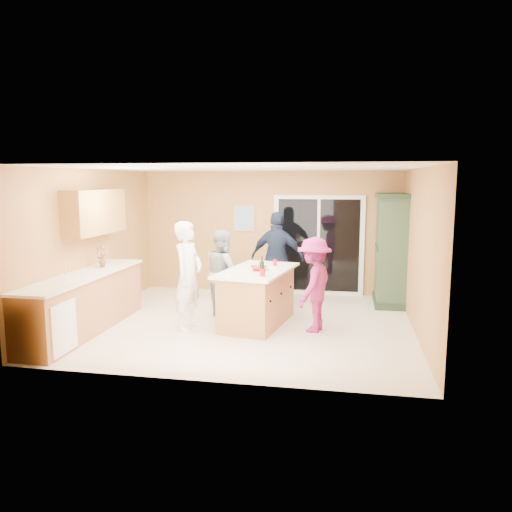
% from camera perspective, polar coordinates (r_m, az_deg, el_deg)
% --- Properties ---
extents(floor, '(5.50, 5.50, 0.00)m').
position_cam_1_polar(floor, '(8.54, -1.12, -7.73)').
color(floor, beige).
rests_on(floor, ground).
extents(ceiling, '(5.50, 5.00, 0.10)m').
position_cam_1_polar(ceiling, '(8.19, -1.18, 10.00)').
color(ceiling, white).
rests_on(ceiling, wall_back).
extents(wall_back, '(5.50, 0.10, 2.60)m').
position_cam_1_polar(wall_back, '(10.71, 1.55, 2.71)').
color(wall_back, tan).
rests_on(wall_back, ground).
extents(wall_front, '(5.50, 0.10, 2.60)m').
position_cam_1_polar(wall_front, '(5.87, -6.08, -2.25)').
color(wall_front, tan).
rests_on(wall_front, ground).
extents(wall_left, '(0.10, 5.00, 2.60)m').
position_cam_1_polar(wall_left, '(9.22, -18.14, 1.32)').
color(wall_left, tan).
rests_on(wall_left, ground).
extents(wall_right, '(0.10, 5.00, 2.60)m').
position_cam_1_polar(wall_right, '(8.17, 18.10, 0.44)').
color(wall_right, tan).
rests_on(wall_right, ground).
extents(left_cabinet_run, '(0.65, 3.05, 1.24)m').
position_cam_1_polar(left_cabinet_run, '(8.32, -19.49, -5.37)').
color(left_cabinet_run, '#AC6943').
rests_on(left_cabinet_run, floor).
extents(upper_cabinets, '(0.35, 1.60, 0.75)m').
position_cam_1_polar(upper_cabinets, '(8.91, -17.94, 4.81)').
color(upper_cabinets, '#AC6943').
rests_on(upper_cabinets, wall_left).
extents(sliding_door, '(1.90, 0.07, 2.10)m').
position_cam_1_polar(sliding_door, '(10.59, 7.14, 1.22)').
color(sliding_door, silver).
rests_on(sliding_door, floor).
extents(framed_picture, '(0.46, 0.04, 0.56)m').
position_cam_1_polar(framed_picture, '(10.76, -1.36, 4.34)').
color(framed_picture, tan).
rests_on(framed_picture, wall_back).
extents(kitchen_island, '(1.26, 1.93, 0.94)m').
position_cam_1_polar(kitchen_island, '(8.39, 0.15, -4.89)').
color(kitchen_island, '#AC6943').
rests_on(kitchen_island, floor).
extents(green_hutch, '(0.62, 1.18, 2.16)m').
position_cam_1_polar(green_hutch, '(10.01, 15.18, 0.57)').
color(green_hutch, '#1F3222').
rests_on(green_hutch, floor).
extents(woman_white, '(0.54, 0.71, 1.76)m').
position_cam_1_polar(woman_white, '(8.13, -7.75, -2.25)').
color(woman_white, white).
rests_on(woman_white, floor).
extents(woman_grey, '(0.89, 0.95, 1.56)m').
position_cam_1_polar(woman_grey, '(8.87, -3.75, -1.94)').
color(woman_grey, gray).
rests_on(woman_grey, floor).
extents(woman_navy, '(1.10, 0.54, 1.81)m').
position_cam_1_polar(woman_navy, '(9.71, 2.47, -0.25)').
color(woman_navy, '#1C253D').
rests_on(woman_navy, floor).
extents(woman_magenta, '(0.81, 1.10, 1.52)m').
position_cam_1_polar(woman_magenta, '(8.02, 6.64, -3.26)').
color(woman_magenta, '#922068').
rests_on(woman_magenta, floor).
extents(serving_bowl, '(0.34, 0.34, 0.07)m').
position_cam_1_polar(serving_bowl, '(8.20, 0.32, -1.40)').
color(serving_bowl, '#B1131F').
rests_on(serving_bowl, kitchen_island).
extents(tulip_vase, '(0.22, 0.17, 0.38)m').
position_cam_1_polar(tulip_vase, '(8.86, -17.23, -0.03)').
color(tulip_vase, '#A81026').
rests_on(tulip_vase, left_cabinet_run).
extents(tumbler_near, '(0.10, 0.10, 0.12)m').
position_cam_1_polar(tumbler_near, '(7.70, 0.76, -1.88)').
color(tumbler_near, '#B1131F').
rests_on(tumbler_near, kitchen_island).
extents(tumbler_far, '(0.08, 0.08, 0.10)m').
position_cam_1_polar(tumbler_far, '(8.65, 2.18, -0.76)').
color(tumbler_far, '#B1131F').
rests_on(tumbler_far, kitchen_island).
extents(wine_bottle, '(0.07, 0.07, 0.31)m').
position_cam_1_polar(wine_bottle, '(7.72, 0.67, -1.40)').
color(wine_bottle, black).
rests_on(wine_bottle, kitchen_island).
extents(white_plate, '(0.27, 0.27, 0.02)m').
position_cam_1_polar(white_plate, '(8.31, 2.03, -1.46)').
color(white_plate, white).
rests_on(white_plate, kitchen_island).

